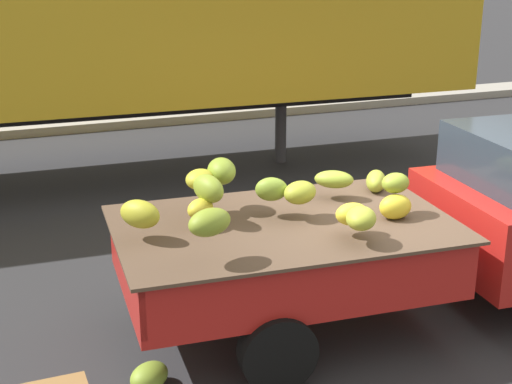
{
  "coord_description": "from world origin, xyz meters",
  "views": [
    {
      "loc": [
        -3.53,
        -5.86,
        3.48
      ],
      "look_at": [
        -1.3,
        0.18,
        1.27
      ],
      "focal_mm": 52.72,
      "sensor_mm": 36.0,
      "label": 1
    }
  ],
  "objects": [
    {
      "name": "curb_strip",
      "position": [
        0.0,
        8.34,
        0.08
      ],
      "size": [
        80.0,
        0.8,
        0.16
      ],
      "primitive_type": "cube",
      "color": "gray",
      "rests_on": "ground"
    },
    {
      "name": "semi_trailer",
      "position": [
        -2.49,
        5.05,
        2.54
      ],
      "size": [
        12.06,
        2.91,
        3.95
      ],
      "rotation": [
        0.0,
        0.0,
        -0.03
      ],
      "color": "gold",
      "rests_on": "ground"
    },
    {
      "name": "ground",
      "position": [
        0.0,
        0.0,
        0.0
      ],
      "size": [
        220.0,
        220.0,
        0.0
      ],
      "primitive_type": "plane",
      "color": "#28282B"
    },
    {
      "name": "pickup_truck",
      "position": [
        0.89,
        -0.27,
        0.89
      ],
      "size": [
        5.32,
        2.07,
        1.7
      ],
      "rotation": [
        0.0,
        0.0,
        -0.05
      ],
      "color": "#B21E19",
      "rests_on": "ground"
    },
    {
      "name": "fallen_banana_bunch_near_tailgate",
      "position": [
        -2.52,
        -0.64,
        0.11
      ],
      "size": [
        0.44,
        0.42,
        0.21
      ],
      "primitive_type": "ellipsoid",
      "rotation": [
        0.0,
        0.0,
        3.78
      ],
      "color": "olive",
      "rests_on": "ground"
    }
  ]
}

